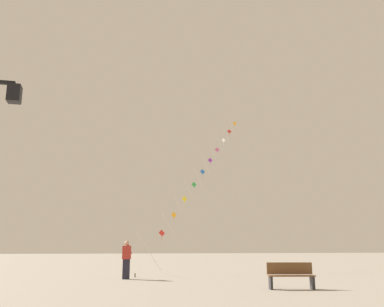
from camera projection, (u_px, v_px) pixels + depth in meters
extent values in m
plane|color=gray|center=(101.00, 278.00, 19.72)|extent=(160.00, 160.00, 0.00)
cube|color=black|center=(14.00, 94.00, 9.36)|extent=(0.28, 0.28, 0.40)
cube|color=beige|center=(14.00, 94.00, 9.36)|extent=(0.19, 0.19, 0.30)
cylinder|color=brown|center=(135.00, 275.00, 20.22)|extent=(0.06, 0.06, 0.18)
cylinder|color=silver|center=(149.00, 252.00, 21.61)|extent=(1.59, 2.11, 2.01)
cylinder|color=silver|center=(168.00, 224.00, 23.73)|extent=(0.87, 1.16, 1.10)
cylinder|color=silver|center=(179.00, 207.00, 25.22)|extent=(0.87, 1.16, 1.10)
cylinder|color=silver|center=(189.00, 192.00, 26.72)|extent=(0.87, 1.16, 1.10)
cylinder|color=silver|center=(198.00, 178.00, 28.21)|extent=(0.87, 1.16, 1.10)
cylinder|color=silver|center=(206.00, 166.00, 29.70)|extent=(0.87, 1.16, 1.10)
cylinder|color=silver|center=(214.00, 155.00, 31.19)|extent=(0.87, 1.16, 1.10)
cylinder|color=silver|center=(220.00, 145.00, 32.69)|extent=(0.87, 1.16, 1.10)
cylinder|color=silver|center=(226.00, 136.00, 34.18)|extent=(0.87, 1.16, 1.10)
cylinder|color=silver|center=(232.00, 127.00, 35.67)|extent=(0.87, 1.16, 1.10)
cube|color=red|center=(162.00, 233.00, 22.99)|extent=(0.34, 0.18, 0.37)
cylinder|color=red|center=(162.00, 238.00, 22.92)|extent=(0.03, 0.04, 0.26)
cube|color=orange|center=(174.00, 215.00, 24.48)|extent=(0.27, 0.28, 0.37)
cylinder|color=orange|center=(174.00, 219.00, 24.42)|extent=(0.03, 0.03, 0.20)
cube|color=yellow|center=(185.00, 199.00, 25.97)|extent=(0.28, 0.27, 0.37)
cylinder|color=yellow|center=(184.00, 203.00, 25.91)|extent=(0.04, 0.04, 0.22)
cube|color=green|center=(194.00, 185.00, 27.46)|extent=(0.30, 0.24, 0.37)
cylinder|color=green|center=(194.00, 188.00, 27.41)|extent=(0.02, 0.02, 0.20)
cube|color=blue|center=(203.00, 172.00, 28.96)|extent=(0.33, 0.20, 0.37)
cylinder|color=blue|center=(203.00, 176.00, 28.90)|extent=(0.02, 0.02, 0.25)
cube|color=purple|center=(210.00, 160.00, 30.45)|extent=(0.29, 0.26, 0.37)
cylinder|color=purple|center=(210.00, 164.00, 30.39)|extent=(0.04, 0.04, 0.26)
cube|color=pink|center=(217.00, 150.00, 31.94)|extent=(0.35, 0.16, 0.37)
cylinder|color=pink|center=(217.00, 153.00, 31.88)|extent=(0.02, 0.03, 0.27)
cube|color=white|center=(224.00, 140.00, 33.43)|extent=(0.25, 0.30, 0.37)
cylinder|color=white|center=(224.00, 144.00, 33.37)|extent=(0.05, 0.05, 0.27)
cube|color=red|center=(229.00, 131.00, 34.93)|extent=(0.33, 0.19, 0.37)
cylinder|color=red|center=(229.00, 134.00, 34.87)|extent=(0.03, 0.04, 0.20)
cube|color=orange|center=(235.00, 123.00, 36.42)|extent=(0.27, 0.28, 0.37)
cylinder|color=orange|center=(235.00, 126.00, 36.37)|extent=(0.03, 0.03, 0.20)
cube|color=#1E1E2D|center=(126.00, 269.00, 19.03)|extent=(0.34, 0.36, 0.90)
cube|color=#B22D26|center=(127.00, 252.00, 19.19)|extent=(0.42, 0.45, 0.60)
sphere|color=tan|center=(127.00, 243.00, 19.28)|extent=(0.22, 0.22, 0.22)
cylinder|color=#B22D26|center=(129.00, 249.00, 19.42)|extent=(0.30, 0.37, 0.50)
cube|color=brown|center=(291.00, 276.00, 14.45)|extent=(1.65, 0.72, 0.04)
cube|color=brown|center=(289.00, 268.00, 14.71)|extent=(1.58, 0.34, 0.40)
cube|color=#262628|center=(271.00, 283.00, 14.39)|extent=(0.15, 0.39, 0.45)
cube|color=#262628|center=(312.00, 283.00, 14.41)|extent=(0.15, 0.39, 0.45)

